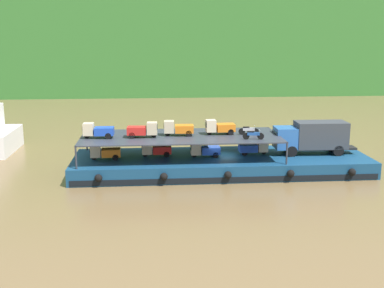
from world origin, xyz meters
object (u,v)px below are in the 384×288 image
at_px(mini_truck_lower_mid, 205,150).
at_px(mini_truck_lower_fore, 254,147).
at_px(mini_truck_upper_stern, 98,131).
at_px(mini_truck_upper_fore, 178,128).
at_px(mini_truck_upper_bow, 220,127).
at_px(covered_lorry, 312,136).
at_px(motorcycle_upper_port, 253,135).
at_px(mini_truck_lower_aft, 156,149).
at_px(cargo_barge, 221,164).
at_px(mini_truck_upper_mid, 143,130).
at_px(mini_truck_lower_stern, 105,152).
at_px(motorcycle_upper_centre, 248,130).

relative_size(mini_truck_lower_mid, mini_truck_lower_fore, 1.01).
distance_m(mini_truck_lower_mid, mini_truck_upper_stern, 9.91).
height_order(mini_truck_lower_fore, mini_truck_upper_fore, mini_truck_upper_fore).
bearing_deg(mini_truck_upper_bow, covered_lorry, -1.60).
bearing_deg(mini_truck_lower_fore, motorcycle_upper_port, -104.16).
bearing_deg(covered_lorry, mini_truck_upper_fore, -179.97).
distance_m(covered_lorry, mini_truck_upper_fore, 12.83).
height_order(mini_truck_lower_aft, motorcycle_upper_port, motorcycle_upper_port).
relative_size(cargo_barge, mini_truck_upper_stern, 9.92).
bearing_deg(mini_truck_upper_mid, mini_truck_lower_stern, -179.70).
height_order(mini_truck_lower_aft, mini_truck_upper_fore, mini_truck_upper_fore).
bearing_deg(covered_lorry, mini_truck_lower_stern, -178.30).
distance_m(mini_truck_lower_stern, mini_truck_lower_aft, 4.71).
bearing_deg(motorcycle_upper_port, mini_truck_upper_stern, 172.66).
xyz_separation_m(covered_lorry, mini_truck_lower_fore, (-5.58, 0.25, -1.00)).
relative_size(mini_truck_lower_fore, mini_truck_upper_stern, 0.99).
relative_size(covered_lorry, motorcycle_upper_centre, 4.15).
bearing_deg(mini_truck_lower_aft, motorcycle_upper_centre, -2.26).
distance_m(mini_truck_lower_mid, mini_truck_lower_fore, 4.83).
bearing_deg(cargo_barge, mini_truck_upper_mid, -177.04).
bearing_deg(mini_truck_lower_fore, cargo_barge, -172.16).
height_order(covered_lorry, mini_truck_upper_bow, mini_truck_upper_bow).
distance_m(mini_truck_lower_fore, mini_truck_upper_bow, 3.87).
bearing_deg(mini_truck_lower_mid, covered_lorry, 2.33).
xyz_separation_m(mini_truck_lower_stern, mini_truck_lower_fore, (13.95, 0.83, 0.00)).
xyz_separation_m(mini_truck_upper_mid, mini_truck_upper_fore, (3.24, 0.56, 0.00)).
height_order(covered_lorry, mini_truck_upper_fore, mini_truck_upper_fore).
bearing_deg(mini_truck_upper_stern, mini_truck_upper_mid, -0.24).
relative_size(mini_truck_lower_stern, mini_truck_lower_mid, 1.01).
bearing_deg(covered_lorry, mini_truck_lower_mid, -177.67).
xyz_separation_m(mini_truck_upper_mid, motorcycle_upper_centre, (9.81, 0.40, -0.26)).
bearing_deg(mini_truck_upper_mid, cargo_barge, 2.96).
distance_m(cargo_barge, mini_truck_lower_stern, 10.87).
distance_m(covered_lorry, mini_truck_upper_bow, 8.95).
distance_m(mini_truck_lower_mid, mini_truck_upper_mid, 6.01).
relative_size(mini_truck_lower_fore, mini_truck_upper_bow, 0.98).
xyz_separation_m(covered_lorry, motorcycle_upper_port, (-6.24, -2.33, 0.74)).
relative_size(cargo_barge, mini_truck_upper_bow, 9.88).
distance_m(mini_truck_upper_stern, motorcycle_upper_centre, 13.86).
bearing_deg(cargo_barge, mini_truck_upper_fore, 177.43).
height_order(covered_lorry, mini_truck_upper_mid, mini_truck_upper_mid).
height_order(mini_truck_lower_stern, mini_truck_lower_aft, same).
xyz_separation_m(mini_truck_upper_bow, motorcycle_upper_centre, (2.67, -0.41, -0.26)).
height_order(mini_truck_lower_stern, mini_truck_lower_mid, same).
distance_m(cargo_barge, mini_truck_lower_fore, 3.52).
bearing_deg(mini_truck_lower_aft, mini_truck_upper_stern, -172.00).
relative_size(mini_truck_lower_fore, motorcycle_upper_port, 1.44).
bearing_deg(mini_truck_upper_bow, cargo_barge, -74.25).
xyz_separation_m(mini_truck_lower_stern, mini_truck_upper_mid, (3.50, 0.02, 2.00)).
bearing_deg(mini_truck_lower_fore, mini_truck_lower_aft, -179.58).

